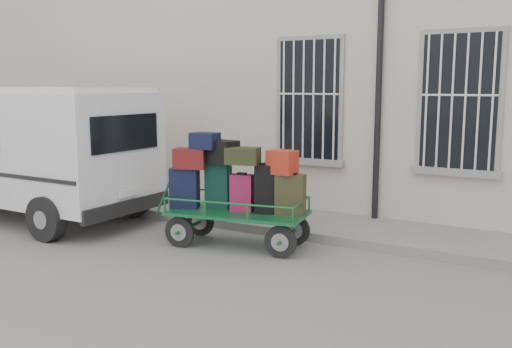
{
  "coord_description": "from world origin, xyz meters",
  "views": [
    {
      "loc": [
        4.15,
        -6.84,
        2.5
      ],
      "look_at": [
        -0.41,
        1.0,
        1.1
      ],
      "focal_mm": 40.0,
      "sensor_mm": 36.0,
      "label": 1
    }
  ],
  "objects": [
    {
      "name": "van",
      "position": [
        -4.93,
        0.28,
        1.43
      ],
      "size": [
        4.98,
        2.29,
        2.49
      ],
      "rotation": [
        0.0,
        0.0,
        -0.01
      ],
      "color": "silver",
      "rests_on": "ground"
    },
    {
      "name": "sidewalk",
      "position": [
        0.0,
        2.2,
        0.07
      ],
      "size": [
        24.0,
        1.7,
        0.15
      ],
      "primitive_type": "cube",
      "color": "slate",
      "rests_on": "ground"
    },
    {
      "name": "luggage_cart",
      "position": [
        -0.54,
        0.58,
        0.93
      ],
      "size": [
        2.59,
        1.34,
        1.78
      ],
      "rotation": [
        0.0,
        0.0,
        0.17
      ],
      "color": "black",
      "rests_on": "ground"
    },
    {
      "name": "building",
      "position": [
        0.0,
        5.5,
        3.0
      ],
      "size": [
        24.0,
        5.15,
        6.0
      ],
      "color": "#BDB5A1",
      "rests_on": "ground"
    },
    {
      "name": "ground",
      "position": [
        0.0,
        0.0,
        0.0
      ],
      "size": [
        80.0,
        80.0,
        0.0
      ],
      "primitive_type": "plane",
      "color": "slate",
      "rests_on": "ground"
    }
  ]
}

